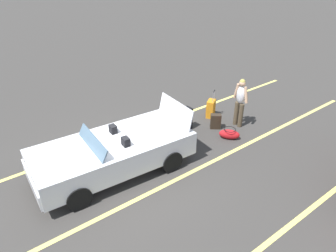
{
  "coord_description": "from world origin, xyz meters",
  "views": [
    {
      "loc": [
        2.99,
        6.26,
        5.27
      ],
      "look_at": [
        -1.81,
        -0.02,
        0.75
      ],
      "focal_mm": 33.78,
      "sensor_mm": 36.0,
      "label": 1
    }
  ],
  "objects_px": {
    "suitcase_large_black": "(185,120)",
    "suitcase_small_carryon": "(216,121)",
    "traveler_person": "(240,100)",
    "convertible_car": "(106,155)",
    "suitcase_medium_bright": "(211,109)",
    "duffel_bag": "(229,134)"
  },
  "relations": [
    {
      "from": "duffel_bag",
      "to": "convertible_car",
      "type": "bearing_deg",
      "value": -10.84
    },
    {
      "from": "suitcase_large_black",
      "to": "suitcase_small_carryon",
      "type": "xyz_separation_m",
      "value": [
        -0.87,
        0.55,
        -0.12
      ]
    },
    {
      "from": "convertible_car",
      "to": "suitcase_large_black",
      "type": "xyz_separation_m",
      "value": [
        -3.09,
        -0.55,
        -0.22
      ]
    },
    {
      "from": "convertible_car",
      "to": "suitcase_medium_bright",
      "type": "height_order",
      "value": "convertible_car"
    },
    {
      "from": "convertible_car",
      "to": "traveler_person",
      "type": "relative_size",
      "value": 2.57
    },
    {
      "from": "suitcase_large_black",
      "to": "duffel_bag",
      "type": "height_order",
      "value": "suitcase_large_black"
    },
    {
      "from": "traveler_person",
      "to": "suitcase_small_carryon",
      "type": "bearing_deg",
      "value": -21.38
    },
    {
      "from": "suitcase_large_black",
      "to": "suitcase_small_carryon",
      "type": "height_order",
      "value": "suitcase_large_black"
    },
    {
      "from": "suitcase_small_carryon",
      "to": "traveler_person",
      "type": "distance_m",
      "value": 1.05
    },
    {
      "from": "suitcase_small_carryon",
      "to": "traveler_person",
      "type": "xyz_separation_m",
      "value": [
        -0.73,
        0.32,
        0.68
      ]
    },
    {
      "from": "suitcase_small_carryon",
      "to": "traveler_person",
      "type": "relative_size",
      "value": 0.3
    },
    {
      "from": "convertible_car",
      "to": "suitcase_large_black",
      "type": "bearing_deg",
      "value": -166.07
    },
    {
      "from": "suitcase_large_black",
      "to": "suitcase_small_carryon",
      "type": "bearing_deg",
      "value": 53.28
    },
    {
      "from": "convertible_car",
      "to": "traveler_person",
      "type": "xyz_separation_m",
      "value": [
        -4.7,
        0.32,
        0.34
      ]
    },
    {
      "from": "suitcase_small_carryon",
      "to": "duffel_bag",
      "type": "bearing_deg",
      "value": -149.19
    },
    {
      "from": "duffel_bag",
      "to": "traveler_person",
      "type": "height_order",
      "value": "traveler_person"
    },
    {
      "from": "duffel_bag",
      "to": "traveler_person",
      "type": "relative_size",
      "value": 0.42
    },
    {
      "from": "suitcase_medium_bright",
      "to": "duffel_bag",
      "type": "height_order",
      "value": "suitcase_medium_bright"
    },
    {
      "from": "convertible_car",
      "to": "traveler_person",
      "type": "height_order",
      "value": "traveler_person"
    },
    {
      "from": "duffel_bag",
      "to": "traveler_person",
      "type": "xyz_separation_m",
      "value": [
        -0.85,
        -0.41,
        0.77
      ]
    },
    {
      "from": "suitcase_large_black",
      "to": "traveler_person",
      "type": "bearing_deg",
      "value": 57.19
    },
    {
      "from": "suitcase_medium_bright",
      "to": "duffel_bag",
      "type": "relative_size",
      "value": 1.45
    }
  ]
}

